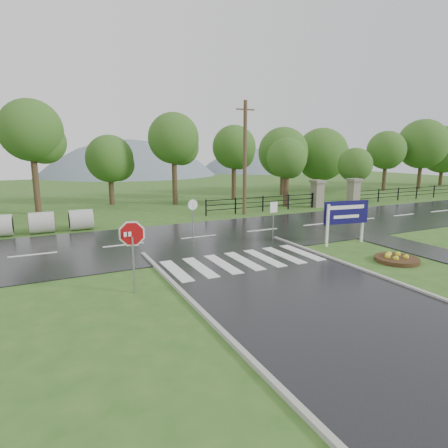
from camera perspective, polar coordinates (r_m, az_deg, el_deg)
ground at (r=12.00m, az=14.94°, el=-11.92°), size 120.00×120.00×0.00m
main_road at (r=20.22m, az=-3.84°, el=-2.09°), size 90.00×8.00×0.04m
walkway at (r=20.58m, az=25.70°, el=-2.96°), size 2.20×11.00×0.04m
crosswalk at (r=15.84m, az=3.04°, el=-5.61°), size 6.50×2.80×0.02m
curb_left at (r=7.36m, az=14.17°, el=-28.18°), size 0.15×24.00×0.12m
pillar_west at (r=31.86m, az=14.04°, el=4.61°), size 1.00×1.00×2.24m
pillar_east at (r=34.56m, az=19.15°, el=4.82°), size 1.00×1.00×2.24m
fence_west at (r=28.85m, az=5.95°, el=3.32°), size 9.58×0.08×1.20m
fence_east at (r=42.87m, az=29.38°, el=4.52°), size 20.58×0.08×1.20m
hills at (r=76.74m, az=-16.96°, el=-4.57°), size 102.00×48.00×48.00m
treeline at (r=33.64m, az=-11.31°, el=3.04°), size 83.20×5.20×10.00m
stop_sign at (r=12.39m, az=-13.81°, el=-2.36°), size 1.11×0.31×2.57m
estate_billboard at (r=19.45m, az=18.11°, el=1.38°), size 2.49×0.40×2.19m
flower_bed at (r=17.48m, az=24.84°, el=-4.80°), size 1.79×1.79×0.36m
reg_sign_small at (r=19.47m, az=7.56°, el=1.66°), size 0.45×0.06×2.02m
reg_sign_round at (r=18.74m, az=-4.77°, el=1.25°), size 0.52×0.09×2.24m
utility_pole_east at (r=27.19m, az=3.20°, el=10.02°), size 1.43×0.27×8.06m
entrance_tree_left at (r=31.59m, az=9.56°, el=9.83°), size 3.31×3.31×5.67m
entrance_tree_right at (r=36.51m, az=19.34°, el=8.47°), size 3.10×3.10×4.88m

